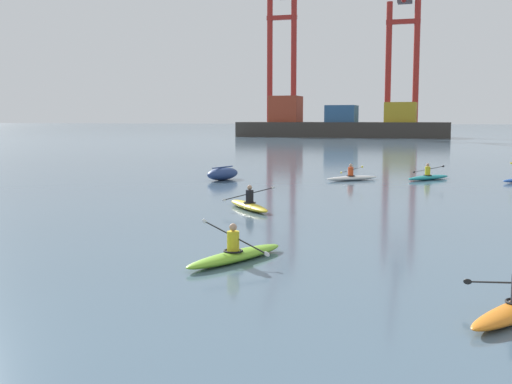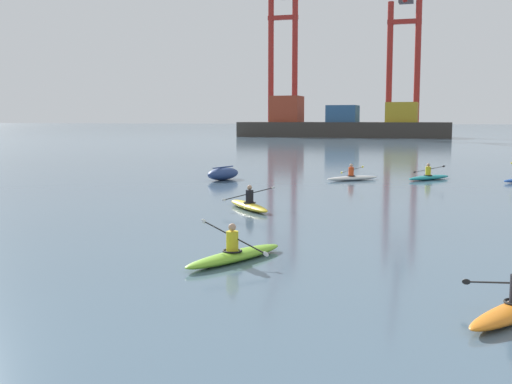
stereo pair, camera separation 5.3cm
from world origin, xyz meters
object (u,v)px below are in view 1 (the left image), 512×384
Objects in this scene: gantry_crane_west at (281,45)px; kayak_white at (352,177)px; container_barge at (340,124)px; kayak_yellow at (249,205)px; capsized_dinghy at (223,174)px; kayak_teal at (428,177)px; kayak_lime at (236,254)px; gantry_crane_west_mid at (402,44)px.

gantry_crane_west is 12.64× the size of kayak_white.
gantry_crane_west is at bearing 107.36° from kayak_white.
kayak_yellow is (13.18, -96.32, -2.23)m from container_barge.
gantry_crane_west is 13.01× the size of capsized_dinghy.
kayak_teal is 0.91× the size of kayak_lime.
kayak_yellow is (2.82, -107.13, -17.96)m from gantry_crane_west_mid.
kayak_lime is at bearing -68.87° from capsized_dinghy.
kayak_lime is at bearing -87.39° from gantry_crane_west_mid.
container_barge is at bearing -39.48° from gantry_crane_west.
gantry_crane_west_mid reaches higher than gantry_crane_west.
kayak_lime is 1.17× the size of kayak_white.
kayak_yellow is at bearing -82.21° from container_barge.
gantry_crane_west is at bearing 177.03° from gantry_crane_west_mid.
container_barge reaches higher than kayak_yellow.
kayak_lime is (15.64, -104.98, -2.23)m from container_barge.
kayak_lime is at bearing -88.89° from kayak_white.
gantry_crane_west_mid is at bearing 92.95° from kayak_white.
kayak_teal is (9.00, -92.78, -17.96)m from gantry_crane_west_mid.
kayak_lime is at bearing -99.19° from kayak_teal.
gantry_crane_west_mid is 13.26× the size of kayak_white.
kayak_white is at bearing 91.11° from kayak_lime.
kayak_yellow and kayak_teal have the same top height.
kayak_teal is at bearing -70.10° from gantry_crane_west.
capsized_dinghy is 20.87m from kayak_lime.
container_barge is 14.12× the size of capsized_dinghy.
kayak_teal is (6.18, 14.35, 0.00)m from kayak_yellow.
capsized_dinghy is 0.97× the size of kayak_white.
kayak_yellow is 9.01m from kayak_lime.
capsized_dinghy is 0.94× the size of kayak_yellow.
kayak_teal is (19.36, -81.97, -2.23)m from container_barge.
kayak_yellow is (27.88, -108.42, -18.73)m from gantry_crane_west.
capsized_dinghy is 7.35m from kayak_white.
container_barge is 85.92m from capsized_dinghy.
container_barge is 12.81× the size of kayak_teal.
kayak_yellow is at bearing -75.58° from gantry_crane_west.
kayak_teal and kayak_white have the same top height.
kayak_yellow reaches higher than capsized_dinghy.
kayak_yellow is at bearing -113.31° from kayak_teal.
container_barge is 13.72× the size of kayak_white.
kayak_yellow is 1.04× the size of kayak_white.
gantry_crane_west is 25.10m from gantry_crane_west_mid.
kayak_white is (29.92, -95.75, -18.73)m from gantry_crane_west.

